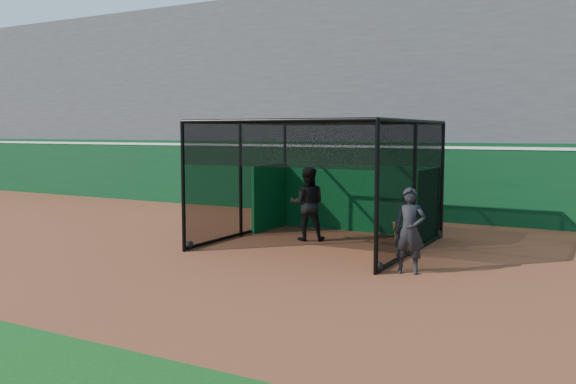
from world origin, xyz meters
The scene contains 6 objects.
ground centered at (0.00, 0.00, 0.00)m, with size 120.00×120.00×0.00m, color brown.
outfield_wall centered at (0.00, 8.50, 1.29)m, with size 50.00×0.50×2.50m.
grandstand centered at (0.00, 12.27, 4.48)m, with size 50.00×7.85×8.95m.
batting_cage centered at (0.68, 3.05, 1.54)m, with size 4.92×5.00×3.08m.
batter centered at (0.12, 3.37, 0.96)m, with size 0.94×0.73×1.93m, color black.
on_deck_player centered at (3.64, 1.00, 0.87)m, with size 0.71×0.54×1.74m.
Camera 1 is at (7.35, -10.71, 2.84)m, focal length 38.00 mm.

